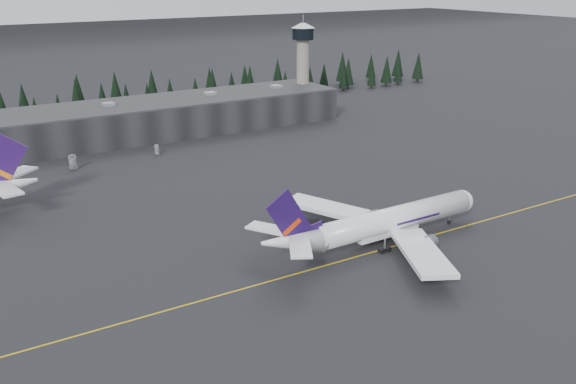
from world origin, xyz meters
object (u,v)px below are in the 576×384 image
jet_main (377,224)px  gse_vehicle_b (158,153)px  control_tower (303,58)px  gse_vehicle_a (73,168)px  terminal (137,120)px

jet_main → gse_vehicle_b: (-14.74, 96.22, -4.32)m
control_tower → gse_vehicle_a: size_ratio=7.41×
terminal → gse_vehicle_b: 28.54m
control_tower → gse_vehicle_b: (-78.11, -30.80, -22.77)m
gse_vehicle_a → terminal: bearing=48.1°
control_tower → gse_vehicle_a: control_tower is taller
control_tower → jet_main: control_tower is taller
jet_main → gse_vehicle_b: 97.44m
terminal → gse_vehicle_b: terminal is taller
terminal → jet_main: bearing=-84.6°
control_tower → gse_vehicle_b: control_tower is taller
control_tower → gse_vehicle_a: (-106.44, -33.21, -22.70)m
gse_vehicle_a → jet_main: bearing=-61.1°
control_tower → gse_vehicle_a: bearing=-162.7°
control_tower → jet_main: 143.15m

